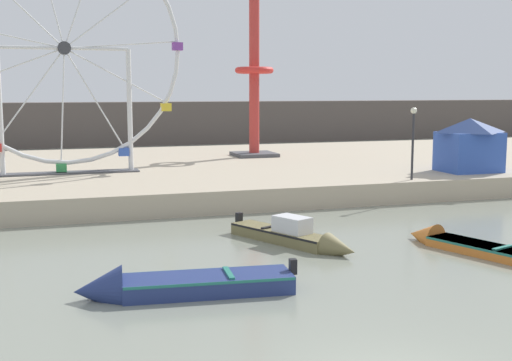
{
  "coord_description": "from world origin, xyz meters",
  "views": [
    {
      "loc": [
        -6.42,
        -10.87,
        5.71
      ],
      "look_at": [
        1.03,
        12.08,
        2.39
      ],
      "focal_mm": 46.75,
      "sensor_mm": 36.0,
      "label": 1
    }
  ],
  "objects_px": {
    "ferris_wheel_white_frame": "(64,52)",
    "carnival_booth_blue_tent": "(469,144)",
    "motorboat_orange_hull": "(461,244)",
    "motorboat_navy_blue": "(169,286)",
    "promenade_lamp_near": "(413,132)",
    "drop_tower_red_tower": "(254,56)",
    "motorboat_olive_wood": "(298,237)"
  },
  "relations": [
    {
      "from": "motorboat_navy_blue",
      "to": "promenade_lamp_near",
      "type": "height_order",
      "value": "promenade_lamp_near"
    },
    {
      "from": "carnival_booth_blue_tent",
      "to": "motorboat_olive_wood",
      "type": "bearing_deg",
      "value": -146.11
    },
    {
      "from": "motorboat_orange_hull",
      "to": "drop_tower_red_tower",
      "type": "relative_size",
      "value": 0.35
    },
    {
      "from": "motorboat_olive_wood",
      "to": "motorboat_orange_hull",
      "type": "bearing_deg",
      "value": 41.34
    },
    {
      "from": "motorboat_orange_hull",
      "to": "carnival_booth_blue_tent",
      "type": "bearing_deg",
      "value": -54.85
    },
    {
      "from": "motorboat_orange_hull",
      "to": "drop_tower_red_tower",
      "type": "bearing_deg",
      "value": -18.21
    },
    {
      "from": "motorboat_orange_hull",
      "to": "carnival_booth_blue_tent",
      "type": "relative_size",
      "value": 1.7
    },
    {
      "from": "motorboat_orange_hull",
      "to": "drop_tower_red_tower",
      "type": "distance_m",
      "value": 25.04
    },
    {
      "from": "ferris_wheel_white_frame",
      "to": "carnival_booth_blue_tent",
      "type": "bearing_deg",
      "value": -15.78
    },
    {
      "from": "ferris_wheel_white_frame",
      "to": "motorboat_olive_wood",
      "type": "bearing_deg",
      "value": -64.37
    },
    {
      "from": "drop_tower_red_tower",
      "to": "promenade_lamp_near",
      "type": "xyz_separation_m",
      "value": [
        3.95,
        -14.07,
        -4.39
      ]
    },
    {
      "from": "drop_tower_red_tower",
      "to": "motorboat_olive_wood",
      "type": "bearing_deg",
      "value": -103.68
    },
    {
      "from": "motorboat_orange_hull",
      "to": "carnival_booth_blue_tent",
      "type": "xyz_separation_m",
      "value": [
        8.64,
        11.78,
        2.47
      ]
    },
    {
      "from": "carnival_booth_blue_tent",
      "to": "promenade_lamp_near",
      "type": "distance_m",
      "value": 5.33
    },
    {
      "from": "promenade_lamp_near",
      "to": "drop_tower_red_tower",
      "type": "bearing_deg",
      "value": 105.7
    },
    {
      "from": "motorboat_olive_wood",
      "to": "drop_tower_red_tower",
      "type": "distance_m",
      "value": 23.35
    },
    {
      "from": "motorboat_navy_blue",
      "to": "motorboat_orange_hull",
      "type": "bearing_deg",
      "value": -163.25
    },
    {
      "from": "motorboat_olive_wood",
      "to": "carnival_booth_blue_tent",
      "type": "xyz_separation_m",
      "value": [
        14.02,
        9.42,
        2.34
      ]
    },
    {
      "from": "ferris_wheel_white_frame",
      "to": "drop_tower_red_tower",
      "type": "relative_size",
      "value": 0.79
    },
    {
      "from": "motorboat_olive_wood",
      "to": "drop_tower_red_tower",
      "type": "relative_size",
      "value": 0.34
    },
    {
      "from": "drop_tower_red_tower",
      "to": "carnival_booth_blue_tent",
      "type": "distance_m",
      "value": 15.8
    },
    {
      "from": "ferris_wheel_white_frame",
      "to": "drop_tower_red_tower",
      "type": "bearing_deg",
      "value": 25.26
    },
    {
      "from": "motorboat_navy_blue",
      "to": "ferris_wheel_white_frame",
      "type": "height_order",
      "value": "ferris_wheel_white_frame"
    },
    {
      "from": "carnival_booth_blue_tent",
      "to": "promenade_lamp_near",
      "type": "xyz_separation_m",
      "value": [
        -4.85,
        -2.04,
        0.87
      ]
    },
    {
      "from": "motorboat_orange_hull",
      "to": "promenade_lamp_near",
      "type": "height_order",
      "value": "promenade_lamp_near"
    },
    {
      "from": "motorboat_navy_blue",
      "to": "drop_tower_red_tower",
      "type": "xyz_separation_m",
      "value": [
        10.84,
        25.9,
        7.64
      ]
    },
    {
      "from": "motorboat_olive_wood",
      "to": "drop_tower_red_tower",
      "type": "xyz_separation_m",
      "value": [
        5.22,
        21.45,
        7.6
      ]
    },
    {
      "from": "ferris_wheel_white_frame",
      "to": "motorboat_orange_hull",
      "type": "bearing_deg",
      "value": -54.34
    },
    {
      "from": "motorboat_orange_hull",
      "to": "carnival_booth_blue_tent",
      "type": "height_order",
      "value": "carnival_booth_blue_tent"
    },
    {
      "from": "ferris_wheel_white_frame",
      "to": "promenade_lamp_near",
      "type": "distance_m",
      "value": 18.93
    },
    {
      "from": "motorboat_orange_hull",
      "to": "motorboat_navy_blue",
      "type": "relative_size",
      "value": 0.92
    },
    {
      "from": "motorboat_olive_wood",
      "to": "motorboat_navy_blue",
      "type": "relative_size",
      "value": 0.91
    }
  ]
}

